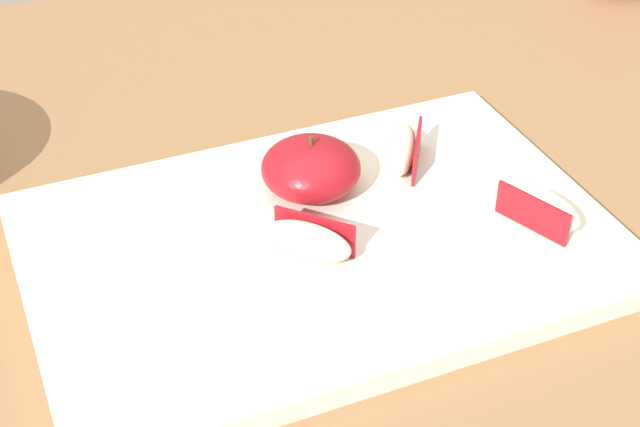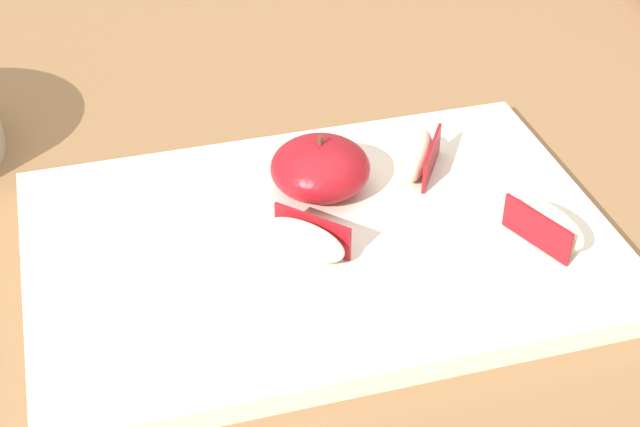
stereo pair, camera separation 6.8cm
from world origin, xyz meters
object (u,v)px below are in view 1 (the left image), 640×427
Objects in this scene: apple_half_skin_up at (311,168)px; apple_wedge_left at (541,207)px; cutting_board at (320,245)px; apple_wedge_front at (404,149)px; apple_wedge_back at (309,240)px.

apple_wedge_left is (0.14, -0.10, -0.01)m from apple_half_skin_up.
apple_half_skin_up reaches higher than cutting_board.
apple_half_skin_up is (0.02, 0.05, 0.03)m from cutting_board.
apple_wedge_front is at bearing 117.94° from apple_wedge_left.
apple_wedge_left and apple_wedge_back have the same top height.
cutting_board is 5.51× the size of apple_half_skin_up.
apple_half_skin_up reaches higher than apple_wedge_left.
apple_wedge_back is (-0.02, -0.02, 0.02)m from cutting_board.
apple_wedge_back and apple_wedge_front have the same top height.
cutting_board is at bearing 48.41° from apple_wedge_back.
apple_wedge_front is at bearing 34.66° from apple_wedge_back.
cutting_board is 6.37× the size of apple_wedge_front.
apple_wedge_left reaches higher than cutting_board.
cutting_board is 6.19× the size of apple_wedge_left.
apple_half_skin_up is 1.15× the size of apple_wedge_front.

